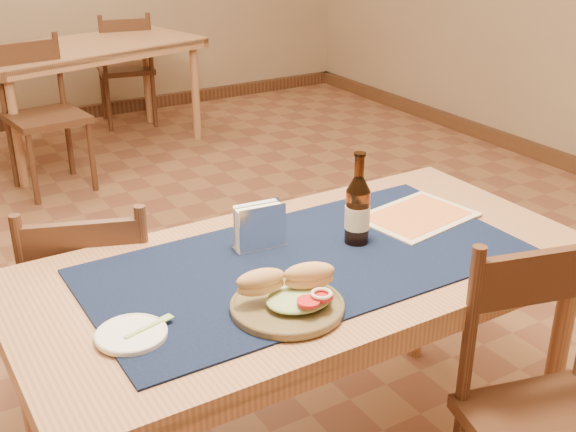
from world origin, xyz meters
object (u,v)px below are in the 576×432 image
chair_main_far (96,311)px  napkin_holder (260,228)px  sandwich_plate (290,298)px  beer_bottle (358,210)px  chair_main_near (556,419)px  back_table (85,57)px  main_table (307,288)px

chair_main_far → napkin_holder: size_ratio=5.56×
sandwich_plate → napkin_holder: bearing=72.8°
chair_main_far → beer_bottle: bearing=-39.7°
chair_main_near → beer_bottle: size_ratio=3.36×
chair_main_near → sandwich_plate: chair_main_near is taller
back_table → beer_bottle: size_ratio=6.17×
sandwich_plate → beer_bottle: beer_bottle is taller
napkin_holder → chair_main_near: bearing=-59.1°
main_table → beer_bottle: beer_bottle is taller
main_table → chair_main_far: size_ratio=1.86×
chair_main_near → sandwich_plate: (-0.54, 0.40, 0.31)m
chair_main_far → napkin_holder: bearing=-47.4°
chair_main_near → beer_bottle: 0.75m
back_table → beer_bottle: 3.42m
napkin_holder → beer_bottle: bearing=-24.0°
chair_main_far → napkin_holder: 0.67m
back_table → chair_main_far: size_ratio=1.94×
back_table → chair_main_far: (-0.87, -2.88, -0.22)m
chair_main_near → beer_bottle: beer_bottle is taller
napkin_holder → chair_main_far: bearing=132.6°
sandwich_plate → beer_bottle: (0.36, 0.21, 0.07)m
sandwich_plate → beer_bottle: bearing=30.9°
chair_main_near → napkin_holder: size_ratio=5.87×
sandwich_plate → napkin_holder: napkin_holder is taller
chair_main_near → beer_bottle: (-0.18, 0.61, 0.38)m
back_table → chair_main_far: 3.02m
chair_main_far → chair_main_near: 1.40m
chair_main_near → napkin_holder: 0.91m
sandwich_plate → beer_bottle: size_ratio=1.03×
main_table → sandwich_plate: (-0.17, -0.19, 0.12)m
back_table → napkin_holder: 3.33m
main_table → back_table: 3.46m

